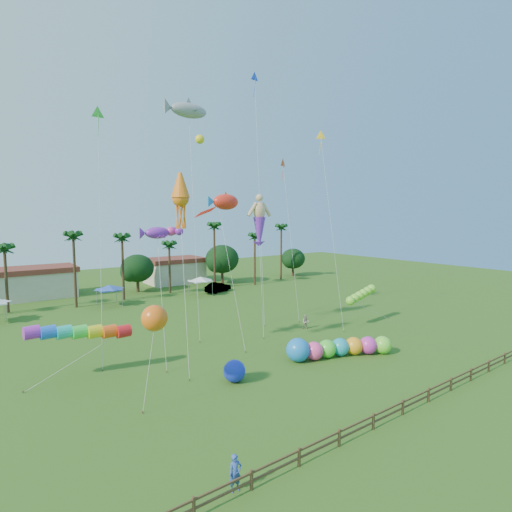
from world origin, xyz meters
TOP-DOWN VIEW (x-y plane):
  - ground at (0.00, 0.00)m, footprint 160.00×160.00m
  - tree_line at (3.57, 44.00)m, footprint 69.46×8.91m
  - buildings_row at (-3.09, 50.00)m, footprint 35.00×7.00m
  - tent_row at (-6.00, 36.33)m, footprint 31.00×4.00m
  - fence at (0.00, -6.00)m, footprint 36.12×0.12m
  - car_b at (11.85, 36.97)m, footprint 5.22×3.23m
  - spectator_a at (-12.63, -5.59)m, footprint 0.69×0.50m
  - spectator_b at (8.48, 12.05)m, footprint 1.01×1.01m
  - caterpillar_inflatable at (4.40, 3.82)m, footprint 9.93×5.30m
  - blue_ball at (-5.95, 4.72)m, footprint 1.72×1.72m
  - rainbow_tube at (-13.94, 12.04)m, footprint 9.30×1.81m
  - green_worm at (13.10, 9.58)m, footprint 9.79×2.40m
  - orange_ball_kite at (-12.41, 4.34)m, footprint 2.08×1.96m
  - merman_kite at (4.09, 14.95)m, footprint 2.92×3.93m
  - fish_kite at (0.20, 15.62)m, footprint 4.55×6.98m
  - shark_kite at (-1.64, 20.10)m, footprint 5.99×7.13m
  - squid_kite at (-7.44, 10.47)m, footprint 2.13×4.44m
  - lobster_kite at (-8.52, 12.96)m, footprint 4.21×4.98m
  - delta_kite_red at (10.94, 19.09)m, footprint 1.89×5.03m
  - delta_kite_yellow at (11.44, 13.01)m, footprint 1.18×4.94m
  - delta_kite_green at (-11.90, 17.59)m, footprint 2.41×4.94m
  - delta_kite_blue at (6.48, 19.06)m, footprint 1.80×3.66m

SIDE VIEW (x-z plane):
  - ground at x=0.00m, z-range 0.00..0.00m
  - fence at x=0.00m, z-range 0.11..1.11m
  - car_b at x=11.85m, z-range 0.00..1.62m
  - spectator_b at x=8.48m, z-range 0.00..1.65m
  - blue_ball at x=-5.95m, z-range 0.00..1.72m
  - caterpillar_inflatable at x=4.40m, z-range -0.17..1.92m
  - spectator_a at x=-12.63m, z-range 0.00..1.76m
  - buildings_row at x=-3.09m, z-range 0.00..4.00m
  - tent_row at x=-6.00m, z-range 2.45..3.05m
  - green_worm at x=13.10m, z-range 1.23..4.96m
  - rainbow_tube at x=-13.94m, z-range 1.40..5.26m
  - tree_line at x=3.57m, z-range -1.22..9.78m
  - orange_ball_kite at x=-12.41m, z-range 2.62..9.60m
  - lobster_kite at x=-8.52m, z-range 5.28..17.33m
  - merman_kite at x=4.09m, z-range 4.58..19.21m
  - squid_kite at x=-7.44m, z-range 5.98..22.42m
  - fish_kite at x=0.20m, z-range 6.65..21.80m
  - delta_kite_red at x=10.94m, z-range 9.09..29.14m
  - delta_kite_yellow at x=11.44m, z-range 10.25..32.76m
  - delta_kite_green at x=-11.90m, z-range 10.28..32.81m
  - shark_kite at x=-1.64m, z-range 11.57..36.74m
  - delta_kite_blue at x=6.48m, z-range 13.61..43.23m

